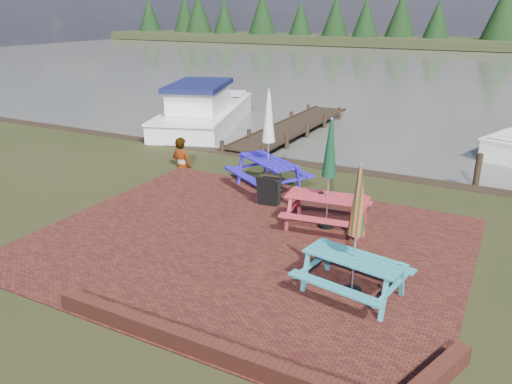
{
  "coord_description": "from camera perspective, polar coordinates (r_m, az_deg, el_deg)",
  "views": [
    {
      "loc": [
        4.74,
        -7.54,
        4.76
      ],
      "look_at": [
        -0.04,
        1.49,
        1.0
      ],
      "focal_mm": 35.0,
      "sensor_mm": 36.0,
      "label": 1
    }
  ],
  "objects": [
    {
      "name": "water",
      "position": [
        45.05,
        22.21,
        12.68
      ],
      "size": [
        120.0,
        60.0,
        0.02
      ],
      "primitive_type": "cube",
      "color": "#4B4940",
      "rests_on": "ground"
    },
    {
      "name": "paving",
      "position": [
        10.86,
        -1.05,
        -5.74
      ],
      "size": [
        9.0,
        7.5,
        0.02
      ],
      "primitive_type": "cube",
      "color": "#3B1512",
      "rests_on": "ground"
    },
    {
      "name": "person",
      "position": [
        15.91,
        -8.64,
        6.14
      ],
      "size": [
        0.7,
        0.46,
        1.92
      ],
      "primitive_type": "imported",
      "rotation": [
        0.0,
        0.0,
        3.13
      ],
      "color": "gray",
      "rests_on": "ground"
    },
    {
      "name": "boat_jetty",
      "position": [
        22.03,
        -5.89,
        8.9
      ],
      "size": [
        5.12,
        8.41,
        2.31
      ],
      "rotation": [
        0.0,
        0.0,
        0.33
      ],
      "color": "white",
      "rests_on": "ground"
    },
    {
      "name": "picnic_table_teal",
      "position": [
        8.8,
        11.21,
        -6.68
      ],
      "size": [
        1.96,
        1.81,
        2.39
      ],
      "rotation": [
        0.0,
        0.0,
        -0.18
      ],
      "color": "teal",
      "rests_on": "ground"
    },
    {
      "name": "jetty",
      "position": [
        21.06,
        4.13,
        7.4
      ],
      "size": [
        1.76,
        9.08,
        1.0
      ],
      "color": "black",
      "rests_on": "ground"
    },
    {
      "name": "ground",
      "position": [
        10.1,
        -3.82,
        -7.97
      ],
      "size": [
        120.0,
        120.0,
        0.0
      ],
      "primitive_type": "plane",
      "color": "black",
      "rests_on": "ground"
    },
    {
      "name": "far_treeline",
      "position": [
        73.71,
        25.35,
        17.22
      ],
      "size": [
        120.0,
        10.0,
        8.1
      ],
      "color": "black",
      "rests_on": "ground"
    },
    {
      "name": "picnic_table_blue",
      "position": [
        13.75,
        1.42,
        4.2
      ],
      "size": [
        2.63,
        2.56,
        2.77
      ],
      "rotation": [
        0.0,
        0.0,
        -0.56
      ],
      "color": "#2618B6",
      "rests_on": "ground"
    },
    {
      "name": "chalkboard",
      "position": [
        12.69,
        1.5,
        0.21
      ],
      "size": [
        0.53,
        0.55,
        0.82
      ],
      "rotation": [
        0.0,
        0.0,
        0.14
      ],
      "color": "black",
      "rests_on": "ground"
    },
    {
      "name": "picnic_table_red",
      "position": [
        11.37,
        8.22,
        0.09
      ],
      "size": [
        2.02,
        1.85,
        2.55
      ],
      "rotation": [
        0.0,
        0.0,
        0.13
      ],
      "color": "#AD2C37",
      "rests_on": "ground"
    },
    {
      "name": "brick_wall",
      "position": [
        7.36,
        0.86,
        -18.54
      ],
      "size": [
        6.21,
        1.79,
        0.3
      ],
      "color": "#4C1E16",
      "rests_on": "ground"
    }
  ]
}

